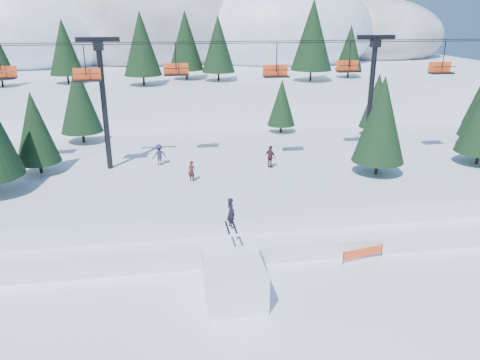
{
  "coord_description": "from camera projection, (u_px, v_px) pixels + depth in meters",
  "views": [
    {
      "loc": [
        -4.32,
        -19.52,
        14.44
      ],
      "look_at": [
        -0.19,
        6.0,
        5.2
      ],
      "focal_mm": 35.0,
      "sensor_mm": 36.0,
      "label": 1
    }
  ],
  "objects": [
    {
      "name": "berm",
      "position": [
        238.0,
        236.0,
        30.9
      ],
      "size": [
        70.0,
        6.0,
        1.1
      ],
      "primitive_type": "cube",
      "color": "white",
      "rests_on": "ground"
    },
    {
      "name": "conifer_stand",
      "position": [
        231.0,
        108.0,
        38.72
      ],
      "size": [
        63.0,
        18.14,
        9.48
      ],
      "color": "black",
      "rests_on": "mid_shelf"
    },
    {
      "name": "chairlift",
      "position": [
        239.0,
        81.0,
        37.54
      ],
      "size": [
        46.0,
        3.21,
        10.28
      ],
      "color": "black",
      "rests_on": "mid_shelf"
    },
    {
      "name": "banner_far",
      "position": [
        420.0,
        233.0,
        31.39
      ],
      "size": [
        2.68,
        1.04,
        0.9
      ],
      "color": "black",
      "rests_on": "ground"
    },
    {
      "name": "mountain_ridge",
      "position": [
        157.0,
        40.0,
        87.84
      ],
      "size": [
        119.0,
        60.15,
        26.46
      ],
      "color": "white",
      "rests_on": "ground"
    },
    {
      "name": "jump_kicker",
      "position": [
        233.0,
        277.0,
        24.98
      ],
      "size": [
        3.08,
        4.33,
        5.1
      ],
      "color": "white",
      "rests_on": "ground"
    },
    {
      "name": "mid_shelf",
      "position": [
        220.0,
        177.0,
        39.96
      ],
      "size": [
        70.0,
        22.0,
        2.5
      ],
      "primitive_type": "cube",
      "color": "white",
      "rests_on": "ground"
    },
    {
      "name": "distant_skiers",
      "position": [
        261.0,
        151.0,
        39.67
      ],
      "size": [
        22.51,
        7.7,
        1.88
      ],
      "color": "#491A1E",
      "rests_on": "mid_shelf"
    },
    {
      "name": "ground",
      "position": [
        263.0,
        316.0,
        23.65
      ],
      "size": [
        160.0,
        160.0,
        0.0
      ],
      "primitive_type": "plane",
      "color": "white",
      "rests_on": "ground"
    },
    {
      "name": "banner_near",
      "position": [
        363.0,
        252.0,
        28.79
      ],
      "size": [
        2.8,
        0.63,
        0.9
      ],
      "color": "black",
      "rests_on": "ground"
    }
  ]
}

